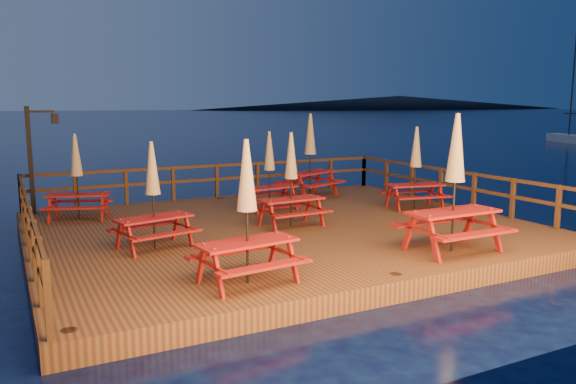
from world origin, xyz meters
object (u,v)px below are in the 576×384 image
at_px(picnic_table_0, 291,178).
at_px(picnic_table_2, 310,154).
at_px(sailboat, 573,139).
at_px(picnic_table_1, 416,166).
at_px(lamp_post, 36,150).

bearing_deg(picnic_table_0, picnic_table_2, 51.40).
distance_m(sailboat, picnic_table_1, 38.86).
bearing_deg(sailboat, picnic_table_0, -129.81).
height_order(picnic_table_1, picnic_table_2, picnic_table_2).
relative_size(sailboat, picnic_table_1, 4.25).
distance_m(sailboat, picnic_table_2, 38.87).
relative_size(sailboat, picnic_table_2, 3.73).
bearing_deg(picnic_table_1, lamp_post, 168.86).
height_order(lamp_post, picnic_table_0, lamp_post).
relative_size(sailboat, picnic_table_0, 4.32).
distance_m(picnic_table_0, picnic_table_1, 4.38).
relative_size(picnic_table_0, picnic_table_2, 0.86).
height_order(sailboat, picnic_table_2, sailboat).
xyz_separation_m(sailboat, picnic_table_1, (-33.67, -19.36, 1.31)).
bearing_deg(sailboat, picnic_table_1, -127.46).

